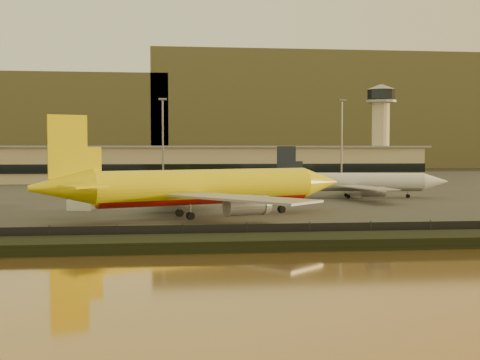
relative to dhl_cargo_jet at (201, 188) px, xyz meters
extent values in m
plane|color=black|center=(2.42, -14.57, -5.21)|extent=(900.00, 900.00, 0.00)
cube|color=black|center=(2.42, -31.57, -4.51)|extent=(320.00, 7.00, 1.40)
cube|color=#2D2D2D|center=(2.42, 80.43, -5.11)|extent=(320.00, 220.00, 0.20)
cube|color=black|center=(2.42, -27.57, -3.91)|extent=(300.00, 0.05, 2.20)
cube|color=tan|center=(2.42, 110.43, 0.99)|extent=(160.00, 22.00, 12.00)
cube|color=black|center=(2.42, 99.23, -0.01)|extent=(160.00, 0.60, 3.00)
cube|color=gray|center=(2.42, 110.43, 7.29)|extent=(164.00, 24.00, 0.60)
cylinder|color=tan|center=(72.42, 116.43, 9.99)|extent=(6.40, 6.40, 30.00)
cylinder|color=black|center=(72.42, 116.43, 26.74)|extent=(10.40, 10.40, 3.50)
cone|color=gray|center=(72.42, 116.43, 29.49)|extent=(11.20, 11.20, 2.00)
cylinder|color=gray|center=(72.42, 116.43, 24.19)|extent=(11.20, 11.20, 0.80)
cylinder|color=slate|center=(-7.58, 65.43, 7.49)|extent=(0.50, 0.50, 25.00)
cube|color=slate|center=(-7.58, 65.43, 20.19)|extent=(2.20, 2.20, 0.40)
cylinder|color=slate|center=(42.42, 63.43, 7.49)|extent=(0.50, 0.50, 25.00)
cube|color=slate|center=(42.42, 63.43, 20.19)|extent=(2.20, 2.20, 0.40)
cube|color=brown|center=(92.42, 325.43, 29.79)|extent=(220.00, 160.00, 70.00)
cylinder|color=yellow|center=(0.96, 0.36, 0.30)|extent=(38.23, 18.72, 5.59)
cylinder|color=#9E0E09|center=(0.96, 0.36, -0.68)|extent=(36.79, 17.19, 4.36)
cone|color=yellow|center=(22.63, 8.41, 0.30)|extent=(9.00, 7.86, 5.59)
cone|color=yellow|center=(-21.71, -8.07, 0.72)|extent=(11.02, 8.61, 5.59)
cube|color=yellow|center=(-20.71, -7.69, 6.87)|extent=(5.70, 2.48, 9.78)
cube|color=yellow|center=(-21.65, -2.08, 1.14)|extent=(5.59, 5.53, 0.34)
cube|color=yellow|center=(-17.75, -12.56, 1.14)|extent=(7.51, 7.50, 0.34)
cube|color=gray|center=(-5.23, 13.94, -0.68)|extent=(8.20, 24.39, 0.34)
cylinder|color=gray|center=(-1.45, 11.47, -2.21)|extent=(7.12, 5.13, 3.07)
cube|color=gray|center=(5.14, -13.97, -0.68)|extent=(21.86, 22.94, 0.34)
cylinder|color=gray|center=(6.39, -9.64, -2.21)|extent=(7.12, 5.13, 3.07)
cylinder|color=black|center=(14.82, 5.51, -4.39)|extent=(1.49, 1.35, 1.23)
cylinder|color=slate|center=(14.82, 5.51, -3.75)|extent=(0.22, 0.22, 2.52)
cylinder|color=black|center=(-1.94, -3.41, -4.39)|extent=(1.49, 1.35, 1.23)
cylinder|color=slate|center=(-1.94, -3.41, -3.75)|extent=(0.22, 0.22, 2.52)
cylinder|color=black|center=(-3.70, 1.31, -4.39)|extent=(1.49, 1.35, 1.23)
cylinder|color=slate|center=(-3.70, 1.31, -3.75)|extent=(0.22, 0.22, 2.52)
cylinder|color=silver|center=(39.25, 36.09, -1.14)|extent=(29.60, 8.33, 4.07)
cylinder|color=gray|center=(39.25, 36.09, -1.85)|extent=(28.66, 7.32, 3.18)
cone|color=silver|center=(56.57, 33.52, -1.14)|extent=(6.24, 4.86, 4.07)
cone|color=silver|center=(21.13, 38.78, -0.83)|extent=(7.85, 5.10, 4.07)
cube|color=#1A2030|center=(21.93, 38.66, 3.64)|extent=(4.48, 0.98, 7.13)
cube|color=silver|center=(23.34, 42.56, -0.53)|extent=(5.37, 5.28, 0.24)
cube|color=silver|center=(22.14, 34.51, -0.53)|extent=(4.66, 4.49, 0.24)
cube|color=gray|center=(40.09, 47.28, -1.85)|extent=(14.20, 18.68, 0.24)
cylinder|color=gray|center=(41.70, 44.26, -2.97)|extent=(5.16, 2.93, 2.24)
cube|color=gray|center=(36.80, 25.13, -1.85)|extent=(9.84, 19.15, 0.24)
cylinder|color=gray|center=(39.22, 27.55, -2.97)|extent=(5.16, 2.93, 2.24)
cylinder|color=black|center=(50.33, 34.44, -4.56)|extent=(0.99, 0.84, 0.90)
cylinder|color=slate|center=(50.33, 34.44, -4.09)|extent=(0.21, 0.21, 1.83)
cylinder|color=black|center=(35.96, 34.72, -4.56)|extent=(0.99, 0.84, 0.90)
cylinder|color=slate|center=(35.96, 34.72, -4.09)|extent=(0.21, 0.21, 1.83)
cylinder|color=black|center=(36.50, 38.35, -4.56)|extent=(0.99, 0.84, 0.90)
cylinder|color=slate|center=(36.50, 38.35, -4.09)|extent=(0.21, 0.21, 1.83)
cube|color=yellow|center=(7.43, 16.51, -4.18)|extent=(3.96, 2.53, 1.65)
cube|color=silver|center=(-22.19, 13.52, -3.99)|extent=(4.85, 2.88, 2.04)
camera|label=1|loc=(-4.60, -101.77, 6.63)|focal=45.00mm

